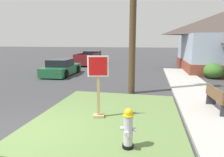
% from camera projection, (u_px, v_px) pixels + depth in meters
% --- Properties ---
extents(ground_plane, '(160.00, 160.00, 0.00)m').
position_uv_depth(ground_plane, '(27.00, 136.00, 5.27)').
color(ground_plane, '#3D3D3F').
extents(grass_corner_patch, '(4.74, 5.67, 0.08)m').
position_uv_depth(grass_corner_patch, '(110.00, 116.00, 6.60)').
color(grass_corner_patch, '#668447').
rests_on(grass_corner_patch, ground).
extents(sidewalk_strip, '(2.20, 16.24, 0.12)m').
position_uv_depth(sidewalk_strip, '(194.00, 91.00, 9.78)').
color(sidewalk_strip, '#B2AFA8').
rests_on(sidewalk_strip, ground).
extents(fire_hydrant, '(0.38, 0.34, 0.99)m').
position_uv_depth(fire_hydrant, '(128.00, 129.00, 4.49)').
color(fire_hydrant, black).
rests_on(fire_hydrant, grass_corner_patch).
extents(stop_sign, '(0.67, 0.35, 2.07)m').
position_uv_depth(stop_sign, '(98.00, 89.00, 6.24)').
color(stop_sign, tan).
rests_on(stop_sign, grass_corner_patch).
extents(manhole_cover, '(0.70, 0.70, 0.02)m').
position_uv_depth(manhole_cover, '(75.00, 105.00, 7.88)').
color(manhole_cover, black).
rests_on(manhole_cover, ground).
extents(parked_sedan_green, '(2.02, 4.13, 1.25)m').
position_uv_depth(parked_sedan_green, '(61.00, 68.00, 14.80)').
color(parked_sedan_green, '#1E6038').
rests_on(parked_sedan_green, ground).
extents(pickup_truck_maroon, '(2.22, 5.52, 1.48)m').
position_uv_depth(pickup_truck_maroon, '(91.00, 59.00, 21.83)').
color(pickup_truck_maroon, maroon).
rests_on(pickup_truck_maroon, ground).
extents(street_bench, '(0.52, 1.49, 0.85)m').
position_uv_depth(street_bench, '(217.00, 98.00, 6.91)').
color(street_bench, brown).
rests_on(street_bench, sidewalk_strip).
extents(utility_pole, '(1.55, 0.32, 8.59)m').
position_uv_depth(utility_pole, '(133.00, 1.00, 8.83)').
color(utility_pole, '#4C3823').
rests_on(utility_pole, ground).
extents(shrub_near_porch, '(1.32, 1.32, 1.07)m').
position_uv_depth(shrub_near_porch, '(213.00, 71.00, 13.43)').
color(shrub_near_porch, '#386927').
rests_on(shrub_near_porch, ground).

